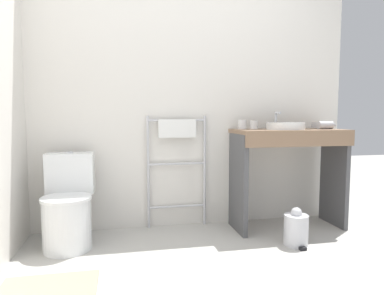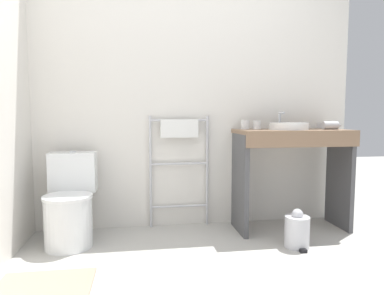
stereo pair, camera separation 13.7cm
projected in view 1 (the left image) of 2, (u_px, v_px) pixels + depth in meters
The scene contains 11 objects.
wall_back at pixel (188, 83), 3.14m from camera, with size 3.02×0.12×2.62m, color silver.
toilet at pixel (68, 207), 2.63m from camera, with size 0.37×0.53×0.72m.
towel_radiator at pixel (177, 148), 3.07m from camera, with size 0.54×0.06×1.01m.
vanity_counter at pixel (289, 162), 3.05m from camera, with size 0.98×0.47×0.89m.
sink_basin at pixel (285, 126), 3.00m from camera, with size 0.33×0.33×0.06m.
faucet at pixel (276, 118), 3.18m from camera, with size 0.02×0.10×0.16m.
cup_near_wall at pixel (242, 124), 3.11m from camera, with size 0.08×0.08×0.08m.
cup_near_edge at pixel (254, 125), 3.10m from camera, with size 0.07×0.07×0.08m.
hair_dryer at pixel (325, 125), 3.09m from camera, with size 0.18×0.18×0.07m.
trash_bin at pixel (296, 229), 2.67m from camera, with size 0.19×0.22×0.30m.
bath_mat at pixel (48, 288), 1.99m from camera, with size 0.56×0.36×0.01m, color gray.
Camera 1 is at (-0.61, -1.59, 1.01)m, focal length 32.00 mm.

